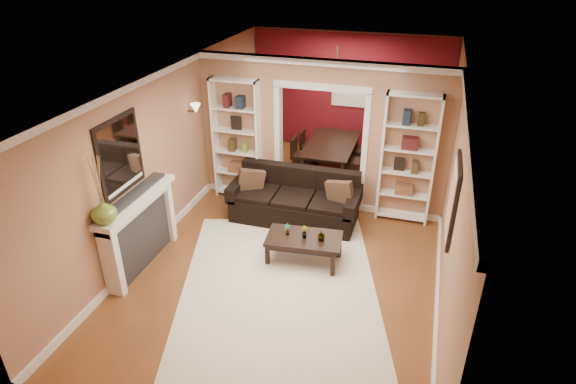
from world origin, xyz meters
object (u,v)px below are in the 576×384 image
(coffee_table, at_px, (304,249))
(bookshelf_right, at_px, (408,160))
(bookshelf_left, at_px, (237,140))
(sofa, at_px, (295,197))
(dining_table, at_px, (332,157))
(fireplace, at_px, (141,232))

(coffee_table, xyz_separation_m, bookshelf_right, (1.33, 1.74, 0.93))
(coffee_table, height_order, bookshelf_left, bookshelf_left)
(sofa, relative_size, bookshelf_right, 0.98)
(coffee_table, height_order, bookshelf_right, bookshelf_right)
(bookshelf_left, bearing_deg, bookshelf_right, 0.00)
(sofa, xyz_separation_m, dining_table, (0.20, 2.20, -0.13))
(dining_table, bearing_deg, sofa, 174.70)
(sofa, relative_size, dining_table, 1.26)
(bookshelf_left, relative_size, dining_table, 1.28)
(coffee_table, bearing_deg, fireplace, -166.85)
(sofa, bearing_deg, bookshelf_right, 17.69)
(bookshelf_right, bearing_deg, fireplace, -145.20)
(bookshelf_left, bearing_deg, dining_table, 47.52)
(sofa, relative_size, coffee_table, 1.98)
(bookshelf_right, relative_size, dining_table, 1.28)
(coffee_table, distance_m, bookshelf_left, 2.65)
(bookshelf_left, xyz_separation_m, bookshelf_right, (3.10, 0.00, 0.00))
(coffee_table, distance_m, bookshelf_right, 2.39)
(bookshelf_right, height_order, fireplace, bookshelf_right)
(sofa, height_order, bookshelf_right, bookshelf_right)
(sofa, height_order, dining_table, sofa)
(sofa, height_order, fireplace, fireplace)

